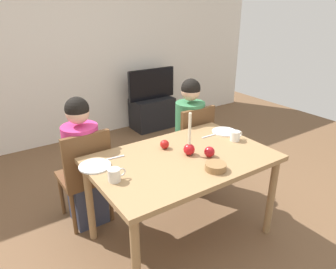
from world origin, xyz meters
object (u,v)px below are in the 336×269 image
Objects in this scene: person_left_child at (84,165)px; tv_stand at (152,113)px; mug_left at (115,175)px; apple_by_left_plate at (165,144)px; chair_left at (86,172)px; apple_near_candle at (209,152)px; person_right_child at (189,136)px; plate_left at (95,166)px; candle_centerpiece at (189,146)px; dining_table at (182,167)px; chair_right at (191,142)px; plate_right at (224,132)px; mug_right at (236,136)px; tv at (152,84)px; bowl_walnuts at (216,167)px.

tv_stand is at bearing 44.36° from person_left_child.
apple_by_left_plate is (0.55, 0.23, -0.01)m from mug_left.
chair_left is 1.08m from apple_near_candle.
person_right_child is 1.27m from plate_left.
plate_left reaches higher than tv_stand.
apple_by_left_plate is at bearing -38.22° from person_left_child.
person_left_child is 1.15m from person_right_child.
person_left_child reaches higher than candle_centerpiece.
chair_right reaches higher than dining_table.
dining_table is at bearing -163.06° from plate_right.
apple_near_candle reaches higher than apple_by_left_plate.
plate_right is 1.80× the size of mug_right.
mug_left is at bearing -177.48° from dining_table.
apple_by_left_plate is at bearing 22.91° from mug_left.
dining_table is 4.05× the size of candle_centerpiece.
tv is 2.28× the size of candle_centerpiece.
mug_left is at bearing -126.20° from tv_stand.
bowl_walnuts is at bearing -88.79° from candle_centerpiece.
plate_left is at bearing 142.73° from bowl_walnuts.
mug_right is (0.57, -0.00, 0.13)m from dining_table.
tv_stand is at bearing 64.02° from dining_table.
candle_centerpiece is at bearing 91.21° from bowl_walnuts.
mug_right is at bearing -1.20° from candle_centerpiece.
apple_near_candle reaches higher than tv_stand.
chair_right is at bearing 33.74° from apple_by_left_plate.
mug_left is 1.54× the size of apple_near_candle.
tv is at bearing 90.00° from tv_stand.
person_left_child is at bearing 180.00° from person_right_child.
apple_near_candle is (-0.39, -0.10, -0.00)m from mug_right.
chair_right is 0.49m from plate_right.
chair_right is at bearing 0.00° from chair_left.
apple_near_candle is at bearing -57.09° from apple_by_left_plate.
mug_left is (-1.20, -0.21, 0.04)m from plate_right.
chair_left is 0.69m from mug_left.
chair_left is at bearing 160.72° from plate_right.
plate_left is at bearing -162.60° from chair_right.
chair_right is 12.06× the size of apple_by_left_plate.
chair_right is 1.06m from bowl_walnuts.
chair_left is 0.07m from person_left_child.
tv is at bearing 64.03° from dining_table.
chair_right is 7.20× the size of mug_right.
plate_left is 1.86× the size of mug_right.
apple_by_left_plate is at bearing 160.41° from mug_right.
dining_table is 0.58m from mug_right.
mug_right is 0.63m from apple_by_left_plate.
bowl_walnuts reaches higher than tv_stand.
person_right_child is 7.70× the size of bowl_walnuts.
mug_left reaches higher than tv_stand.
tv is 6.21× the size of mug_left.
apple_by_left_plate reaches higher than tv_stand.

